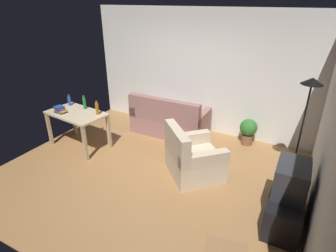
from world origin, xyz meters
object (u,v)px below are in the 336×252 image
couch (169,121)px  bottle_amber (97,109)px  bottle_blue (69,101)px  armchair (192,158)px  desk (77,118)px  bottle_green (84,103)px  book_stack (60,110)px  torchiere_lamp (307,103)px  tv (292,179)px  tv_stand (285,206)px  potted_plant (248,130)px

couch → bottle_amber: bottle_amber is taller
bottle_blue → armchair: bearing=-2.1°
armchair → bottle_amber: bearing=46.0°
desk → bottle_green: size_ratio=4.31×
bottle_amber → book_stack: 0.78m
torchiere_lamp → tv: bearing=-89.8°
tv_stand → bottle_blue: (-4.49, 0.53, 0.62)m
tv → potted_plant: size_ratio=1.05×
couch → tv_stand: 3.18m
couch → tv_stand: size_ratio=1.53×
couch → armchair: (1.10, -1.26, 0.01)m
potted_plant → bottle_amber: bottle_amber is taller
tv → couch: bearing=58.0°
couch → book_stack: couch is taller
potted_plant → bottle_blue: (-3.52, -1.46, 0.53)m
torchiere_lamp → armchair: bearing=-159.0°
couch → book_stack: (-1.66, -1.55, 0.52)m
tv → torchiere_lamp: bearing=0.2°
couch → tv: 3.20m
tv → tv_stand: bearing=90.0°
torchiere_lamp → bottle_amber: (-3.62, -0.62, -0.53)m
tv_stand → book_stack: (-4.35, 0.14, 0.58)m
tv → bottle_green: (-4.06, 0.53, 0.19)m
tv_stand → armchair: 1.65m
tv_stand → armchair: armchair is taller
tv_stand → potted_plant: potted_plant is taller
bottle_blue → bottle_amber: bottle_amber is taller
tv → armchair: (-1.59, 0.43, -0.38)m
torchiere_lamp → potted_plant: torchiere_lamp is taller
tv → book_stack: 4.36m
tv_stand → bottle_blue: size_ratio=4.57×
couch → bottle_amber: size_ratio=5.93×
couch → tv: same height
tv → bottle_amber: (-3.63, 0.41, 0.19)m
torchiere_lamp → bottle_blue: 4.56m
bottle_amber → book_stack: (-0.73, -0.27, -0.06)m
torchiere_lamp → book_stack: torchiere_lamp is taller
tv_stand → bottle_green: 4.15m
book_stack → bottle_green: bearing=53.3°
tv_stand → bottle_green: (-4.06, 0.53, 0.65)m
bottle_green → couch: bearing=40.2°
tv_stand → desk: desk is taller
desk → bottle_amber: bottle_amber is taller
couch → book_stack: 2.33m
desk → armchair: 2.52m
torchiere_lamp → armchair: size_ratio=1.47×
tv → potted_plant: bearing=26.0°
bottle_amber → torchiere_lamp: bearing=9.8°
tv_stand → book_stack: 4.39m
bottle_blue → bottle_green: bearing=-1.1°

